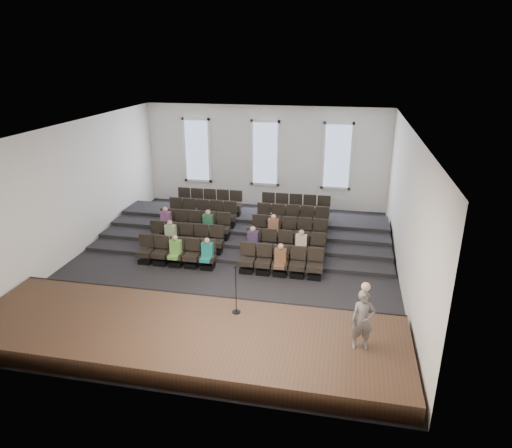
{
  "coord_description": "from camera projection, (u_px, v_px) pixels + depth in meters",
  "views": [
    {
      "loc": [
        3.94,
        -14.86,
        7.36
      ],
      "look_at": [
        0.84,
        0.5,
        1.44
      ],
      "focal_mm": 32.0,
      "sensor_mm": 36.0,
      "label": 1
    }
  ],
  "objects": [
    {
      "name": "speaker",
      "position": [
        363.0,
        320.0,
        11.03
      ],
      "size": [
        0.62,
        0.46,
        1.55
      ],
      "primitive_type": "imported",
      "rotation": [
        0.0,
        0.0,
        0.17
      ],
      "color": "#5D5A58",
      "rests_on": "stage"
    },
    {
      "name": "ceiling",
      "position": [
        228.0,
        127.0,
        15.19
      ],
      "size": [
        12.0,
        14.0,
        0.02
      ],
      "primitive_type": "cube",
      "color": "white",
      "rests_on": "ground"
    },
    {
      "name": "ground",
      "position": [
        231.0,
        263.0,
        16.96
      ],
      "size": [
        14.0,
        14.0,
        0.0
      ],
      "primitive_type": "plane",
      "color": "black",
      "rests_on": "ground"
    },
    {
      "name": "wall_right",
      "position": [
        407.0,
        210.0,
        14.96
      ],
      "size": [
        0.04,
        14.0,
        5.0
      ],
      "primitive_type": "cube",
      "color": "silver",
      "rests_on": "ground"
    },
    {
      "name": "stage",
      "position": [
        184.0,
        336.0,
        12.19
      ],
      "size": [
        11.8,
        3.6,
        0.5
      ],
      "primitive_type": "cube",
      "color": "#3E281A",
      "rests_on": "ground"
    },
    {
      "name": "wall_front",
      "position": [
        147.0,
        297.0,
        9.63
      ],
      "size": [
        12.0,
        0.04,
        5.0
      ],
      "primitive_type": "cube",
      "color": "silver",
      "rests_on": "ground"
    },
    {
      "name": "wall_left",
      "position": [
        75.0,
        190.0,
        17.18
      ],
      "size": [
        0.04,
        14.0,
        5.0
      ],
      "primitive_type": "cube",
      "color": "silver",
      "rests_on": "ground"
    },
    {
      "name": "risers",
      "position": [
        249.0,
        228.0,
        19.79
      ],
      "size": [
        11.8,
        4.8,
        0.6
      ],
      "color": "black",
      "rests_on": "ground"
    },
    {
      "name": "wall_back",
      "position": [
        265.0,
        157.0,
        22.51
      ],
      "size": [
        12.0,
        0.04,
        5.0
      ],
      "primitive_type": "cube",
      "color": "silver",
      "rests_on": "ground"
    },
    {
      "name": "audience",
      "position": [
        225.0,
        237.0,
        17.14
      ],
      "size": [
        6.05,
        2.64,
        1.1
      ],
      "color": "#5EA542",
      "rests_on": "seating_rows"
    },
    {
      "name": "windows",
      "position": [
        265.0,
        153.0,
        22.38
      ],
      "size": [
        8.44,
        0.1,
        3.24
      ],
      "color": "white",
      "rests_on": "wall_back"
    },
    {
      "name": "mic_stand",
      "position": [
        236.0,
        299.0,
        12.67
      ],
      "size": [
        0.24,
        0.24,
        1.45
      ],
      "color": "black",
      "rests_on": "stage"
    },
    {
      "name": "seating_rows",
      "position": [
        240.0,
        231.0,
        18.13
      ],
      "size": [
        6.8,
        4.7,
        1.67
      ],
      "color": "black",
      "rests_on": "ground"
    },
    {
      "name": "stage_lip",
      "position": [
        204.0,
        302.0,
        13.81
      ],
      "size": [
        11.8,
        0.06,
        0.52
      ],
      "primitive_type": "cube",
      "color": "black",
      "rests_on": "ground"
    }
  ]
}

